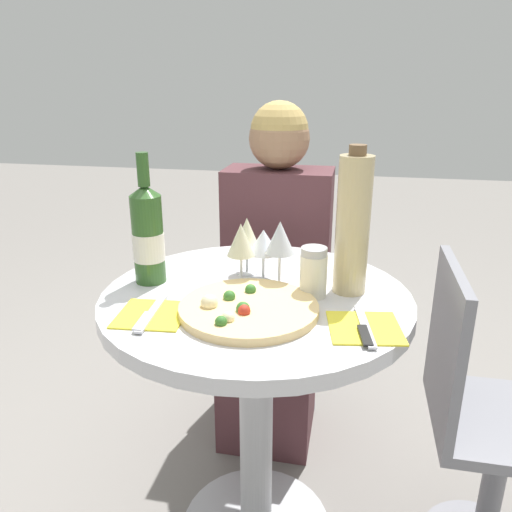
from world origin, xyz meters
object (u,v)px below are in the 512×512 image
seated_diner (274,287)px  pizza_large (247,308)px  wine_bottle (148,235)px  tall_carafe (353,225)px  chair_behind_diner (279,306)px  chair_empty_side (481,425)px  dining_table (256,361)px

seated_diner → pizza_large: (0.05, -0.65, 0.22)m
wine_bottle → tall_carafe: tall_carafe is taller
chair_behind_diner → pizza_large: bearing=93.3°
chair_behind_diner → seated_diner: size_ratio=0.70×
chair_empty_side → pizza_large: 0.70m
chair_empty_side → tall_carafe: tall_carafe is taller
seated_diner → tall_carafe: (0.27, -0.48, 0.38)m
dining_table → seated_diner: 0.54m
dining_table → wine_bottle: (-0.29, 0.02, 0.32)m
pizza_large → tall_carafe: bearing=38.1°
chair_empty_side → wine_bottle: 0.99m
chair_behind_diner → seated_diner: bearing=90.0°
chair_behind_diner → wine_bottle: wine_bottle is taller
seated_diner → chair_empty_side: (0.63, -0.48, -0.13)m
pizza_large → wine_bottle: wine_bottle is taller
chair_behind_diner → wine_bottle: 0.84m
dining_table → chair_empty_side: 0.61m
dining_table → wine_bottle: bearing=175.3°
dining_table → chair_empty_side: (0.58, 0.06, -0.15)m
seated_diner → chair_behind_diner: bearing=-90.0°
wine_bottle → tall_carafe: bearing=4.2°
pizza_large → chair_behind_diner: bearing=93.3°
dining_table → pizza_large: size_ratio=2.42×
chair_empty_side → wine_bottle: bearing=-87.6°
pizza_large → tall_carafe: size_ratio=0.88×
chair_behind_diner → wine_bottle: size_ratio=2.53×
seated_diner → chair_empty_side: seated_diner is taller
seated_diner → pizza_large: size_ratio=3.79×
chair_behind_diner → tall_carafe: 0.84m
wine_bottle → chair_behind_diner: bearing=69.5°
seated_diner → tall_carafe: seated_diner is taller
chair_behind_diner → pizza_large: 0.86m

